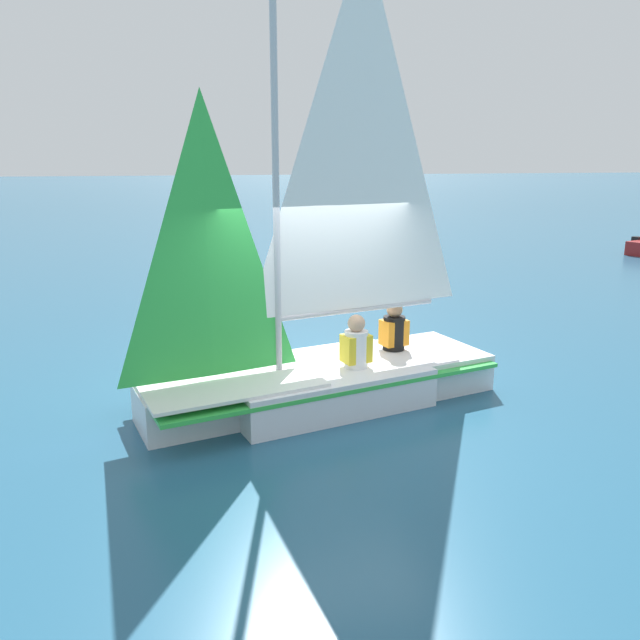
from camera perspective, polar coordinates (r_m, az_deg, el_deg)
name	(u,v)px	position (r m, az deg, el deg)	size (l,w,h in m)	color
ground_plane	(320,401)	(8.13, 0.00, -7.43)	(260.00, 260.00, 0.00)	#235675
sailboat_main	(323,346)	(7.91, 0.28, -2.44)	(2.39, 4.73, 5.68)	silver
sailor_helm	(356,356)	(7.90, 3.31, -3.35)	(0.35, 0.38, 1.16)	black
sailor_crew	(394,339)	(8.65, 6.76, -1.75)	(0.35, 0.38, 1.16)	black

